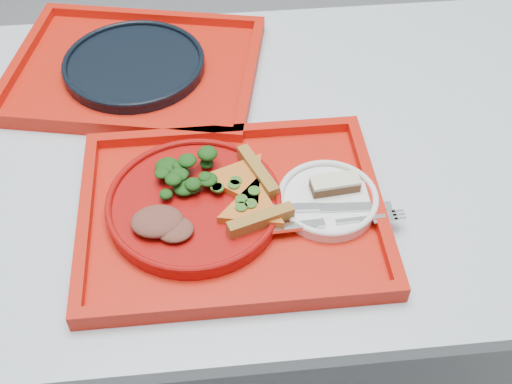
% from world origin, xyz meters
% --- Properties ---
extents(ground, '(10.00, 10.00, 0.00)m').
position_xyz_m(ground, '(0.00, 0.00, 0.00)').
color(ground, gray).
rests_on(ground, ground).
extents(table, '(1.60, 0.80, 0.75)m').
position_xyz_m(table, '(0.00, 0.00, 0.68)').
color(table, '#A2AEB6').
rests_on(table, ground).
extents(tray_main, '(0.45, 0.35, 0.01)m').
position_xyz_m(tray_main, '(-0.01, -0.16, 0.76)').
color(tray_main, red).
rests_on(tray_main, table).
extents(tray_far, '(0.51, 0.44, 0.01)m').
position_xyz_m(tray_far, '(-0.16, 0.21, 0.76)').
color(tray_far, red).
rests_on(tray_far, table).
extents(dinner_plate, '(0.26, 0.26, 0.02)m').
position_xyz_m(dinner_plate, '(-0.06, -0.15, 0.77)').
color(dinner_plate, '#970C0A').
rests_on(dinner_plate, tray_main).
extents(side_plate, '(0.15, 0.15, 0.01)m').
position_xyz_m(side_plate, '(0.14, -0.16, 0.77)').
color(side_plate, white).
rests_on(side_plate, tray_main).
extents(navy_plate, '(0.26, 0.26, 0.02)m').
position_xyz_m(navy_plate, '(-0.16, 0.21, 0.77)').
color(navy_plate, black).
rests_on(navy_plate, tray_far).
extents(pizza_slice_a, '(0.13, 0.14, 0.02)m').
position_xyz_m(pizza_slice_a, '(0.02, -0.17, 0.79)').
color(pizza_slice_a, gold).
rests_on(pizza_slice_a, dinner_plate).
extents(pizza_slice_b, '(0.15, 0.14, 0.02)m').
position_xyz_m(pizza_slice_b, '(0.01, -0.11, 0.79)').
color(pizza_slice_b, gold).
rests_on(pizza_slice_b, dinner_plate).
extents(salad_heap, '(0.09, 0.08, 0.04)m').
position_xyz_m(salad_heap, '(-0.08, -0.11, 0.80)').
color(salad_heap, black).
rests_on(salad_heap, dinner_plate).
extents(meat_portion, '(0.08, 0.06, 0.02)m').
position_xyz_m(meat_portion, '(-0.12, -0.19, 0.79)').
color(meat_portion, brown).
rests_on(meat_portion, dinner_plate).
extents(dessert_bar, '(0.08, 0.04, 0.02)m').
position_xyz_m(dessert_bar, '(0.15, -0.14, 0.79)').
color(dessert_bar, '#4A2A18').
rests_on(dessert_bar, side_plate).
extents(knife, '(0.19, 0.03, 0.01)m').
position_xyz_m(knife, '(0.13, -0.18, 0.78)').
color(knife, silver).
rests_on(knife, side_plate).
extents(fork, '(0.19, 0.03, 0.01)m').
position_xyz_m(fork, '(0.14, -0.21, 0.78)').
color(fork, silver).
rests_on(fork, side_plate).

